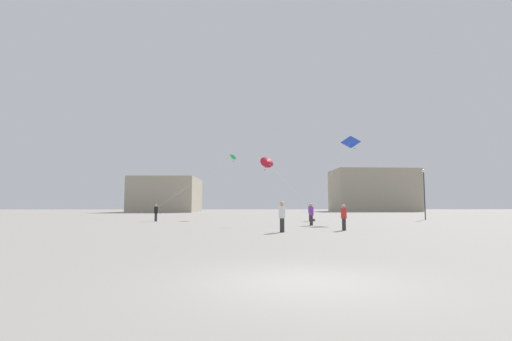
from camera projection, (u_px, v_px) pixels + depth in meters
The scene contains 13 objects.
ground_plane at pixel (303, 282), 7.64m from camera, with size 300.00×300.00×0.00m, color gray.
person_in_blue at pixel (310, 212), 37.38m from camera, with size 0.38×0.38×1.72m.
person_in_red at pixel (344, 216), 23.54m from camera, with size 0.35×0.35×1.62m.
person_in_purple at pixel (311, 213), 29.52m from camera, with size 0.37×0.37×1.70m.
person_in_black at pixel (156, 212), 37.07m from camera, with size 0.37×0.37×1.68m.
person_in_white at pixel (282, 215), 21.91m from camera, with size 0.39×0.39×1.77m.
kite_emerald_diamond at pixel (232, 157), 44.39m from camera, with size 7.96×7.15×6.30m.
kite_crimson_diamond at pixel (267, 162), 31.26m from camera, with size 3.99×2.02×4.36m.
kite_cobalt_delta at pixel (350, 143), 35.24m from camera, with size 4.07×3.36×6.52m.
building_left_hall at pixel (167, 195), 91.99m from camera, with size 15.39×17.61×8.18m.
building_centre_hall at pixel (373, 191), 103.28m from camera, with size 21.65×13.59×11.28m.
lamppost_west at pixel (424, 186), 41.79m from camera, with size 0.36×0.36×5.55m.
handbag_beside_flyer at pixel (314, 220), 37.42m from camera, with size 0.32×0.14×0.24m, color maroon.
Camera 1 is at (-1.28, -7.76, 1.53)m, focal length 26.62 mm.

